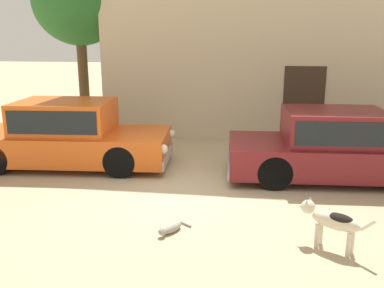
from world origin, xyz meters
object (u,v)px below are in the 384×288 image
(parked_sedan_second, at_px, (334,145))
(stray_cat, at_px, (171,228))
(stray_dog_spotted, at_px, (331,220))
(acacia_tree_left, at_px, (79,2))
(parked_sedan_nearest, at_px, (68,134))

(parked_sedan_second, height_order, stray_cat, parked_sedan_second)
(stray_dog_spotted, relative_size, stray_cat, 1.67)
(stray_cat, bearing_deg, stray_dog_spotted, 116.35)
(parked_sedan_second, relative_size, acacia_tree_left, 0.87)
(parked_sedan_nearest, distance_m, stray_dog_spotted, 6.13)
(stray_dog_spotted, distance_m, stray_cat, 2.30)
(acacia_tree_left, bearing_deg, stray_dog_spotted, -47.65)
(stray_dog_spotted, height_order, stray_cat, stray_dog_spotted)
(parked_sedan_nearest, xyz_separation_m, stray_cat, (2.96, -3.02, -0.66))
(stray_dog_spotted, height_order, acacia_tree_left, acacia_tree_left)
(parked_sedan_second, relative_size, stray_cat, 7.90)
(parked_sedan_nearest, distance_m, parked_sedan_second, 5.82)
(parked_sedan_second, bearing_deg, stray_cat, -137.47)
(stray_dog_spotted, distance_m, acacia_tree_left, 10.03)
(parked_sedan_nearest, bearing_deg, parked_sedan_second, -5.26)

